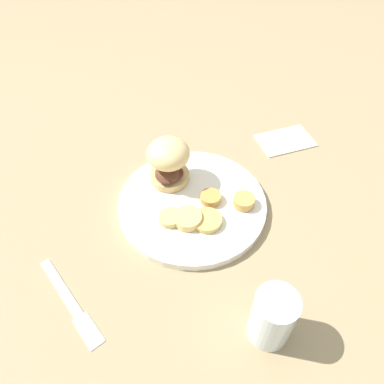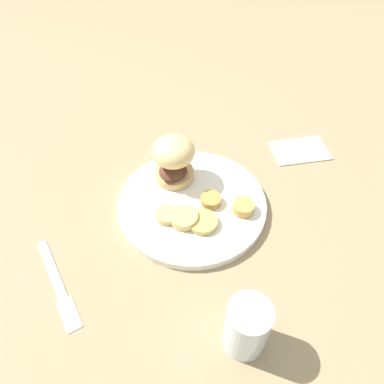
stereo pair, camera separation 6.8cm
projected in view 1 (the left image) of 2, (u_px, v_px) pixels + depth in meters
name	position (u px, v px, depth m)	size (l,w,h in m)	color
ground_plane	(192.00, 207.00, 0.71)	(4.00, 4.00, 0.00)	#937F5B
dinner_plate	(192.00, 204.00, 0.71)	(0.28, 0.28, 0.02)	white
sandwich	(168.00, 161.00, 0.70)	(0.09, 0.08, 0.09)	tan
potato_round_0	(211.00, 198.00, 0.70)	(0.04, 0.04, 0.01)	#BC8942
potato_round_1	(189.00, 219.00, 0.66)	(0.05, 0.05, 0.01)	#DBB766
potato_round_2	(207.00, 220.00, 0.67)	(0.05, 0.05, 0.01)	tan
potato_round_3	(244.00, 201.00, 0.69)	(0.04, 0.04, 0.02)	tan
potato_round_4	(170.00, 218.00, 0.67)	(0.04, 0.04, 0.01)	#DBB766
fork	(70.00, 302.00, 0.58)	(0.14, 0.15, 0.00)	silver
drinking_glass	(272.00, 317.00, 0.52)	(0.06, 0.06, 0.10)	silver
napkin	(285.00, 140.00, 0.84)	(0.12, 0.08, 0.01)	beige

